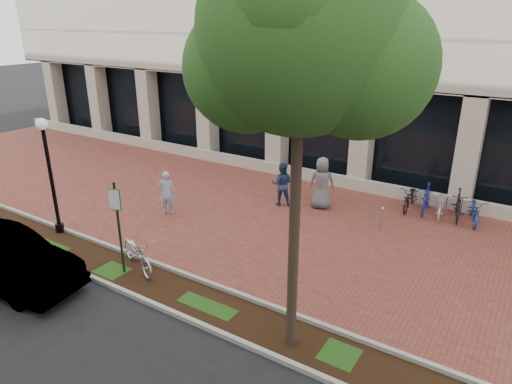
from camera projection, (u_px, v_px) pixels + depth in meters
The scene contains 15 objects.
ground at pixel (257, 216), 16.46m from camera, with size 120.00×120.00×0.00m, color black.
brick_plaza at pixel (257, 216), 16.46m from camera, with size 40.00×9.00×0.01m, color brown.
planting_strip at pixel (153, 283), 12.33m from camera, with size 40.00×1.50×0.01m, color black.
curb_plaza_side at pixel (171, 269), 12.90m from camera, with size 40.00×0.12×0.12m, color #A6A59C.
curb_street_side at pixel (132, 295), 11.72m from camera, with size 40.00×0.12×0.12m, color #A6A59C.
parking_sign at pixel (118, 217), 12.25m from camera, with size 0.34×0.07×2.70m.
lamppost at pixel (50, 170), 14.50m from camera, with size 0.36×0.36×3.85m.
street_tree at pixel (304, 46), 7.82m from camera, with size 4.36×3.63×8.34m.
locked_bicycle at pixel (137, 253), 12.87m from camera, with size 0.68×1.96×1.03m, color silver.
pedestrian_left at pixel (167, 193), 16.42m from camera, with size 0.59×0.39×1.62m, color #9BB3E7.
pedestrian_mid at pixel (282, 184), 17.20m from camera, with size 0.81×0.63×1.67m, color navy.
pedestrian_right at pixel (322, 183), 16.87m from camera, with size 0.96×0.62×1.96m, color slate.
bollard at pixel (381, 219), 15.15m from camera, with size 0.12×0.12×0.89m.
bike_rack_cluster at pixel (442, 203), 16.37m from camera, with size 3.06×1.90×1.05m.
sedan_near_curb at pixel (3, 260), 12.05m from camera, with size 1.57×4.49×1.48m, color #B6B5BB.
Camera 1 is at (8.05, -12.70, 6.76)m, focal length 32.00 mm.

